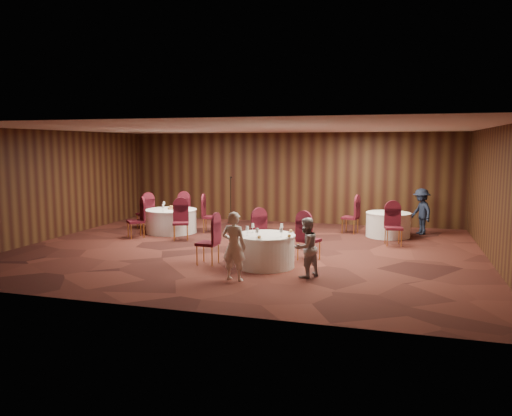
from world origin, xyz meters
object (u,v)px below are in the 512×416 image
(man_c, at_px, (421,211))
(table_right, at_px, (388,224))
(mic_stand, at_px, (231,209))
(table_left, at_px, (171,221))
(woman_a, at_px, (234,246))
(table_main, at_px, (265,250))
(woman_b, at_px, (306,247))

(man_c, bearing_deg, table_right, -83.16)
(mic_stand, relative_size, man_c, 1.16)
(table_left, relative_size, mic_stand, 0.98)
(woman_a, relative_size, man_c, 1.00)
(table_main, distance_m, man_c, 6.44)
(table_left, bearing_deg, mic_stand, 63.90)
(table_right, bearing_deg, man_c, 36.76)
(table_left, xyz_separation_m, mic_stand, (1.17, 2.38, 0.11))
(table_main, bearing_deg, man_c, 56.38)
(mic_stand, bearing_deg, woman_a, -70.26)
(table_main, bearing_deg, mic_stand, 116.10)
(mic_stand, xyz_separation_m, woman_a, (2.58, -7.18, 0.23))
(table_main, bearing_deg, table_left, 139.31)
(table_main, bearing_deg, table_right, 60.75)
(table_right, relative_size, woman_b, 1.05)
(woman_b, bearing_deg, man_c, -168.30)
(table_left, relative_size, woman_b, 1.28)
(mic_stand, height_order, woman_b, mic_stand)
(table_main, relative_size, table_right, 1.04)
(man_c, bearing_deg, woman_a, -59.85)
(table_left, bearing_deg, man_c, 13.99)
(table_left, xyz_separation_m, woman_a, (3.74, -4.80, 0.34))
(table_main, relative_size, woman_a, 0.97)
(table_right, height_order, man_c, man_c)
(table_main, distance_m, woman_a, 1.40)
(woman_b, bearing_deg, mic_stand, -114.54)
(table_main, xyz_separation_m, table_right, (2.60, 4.64, 0.00))
(table_left, height_order, woman_b, woman_b)
(woman_a, xyz_separation_m, woman_b, (1.36, 0.69, -0.08))
(table_main, xyz_separation_m, woman_a, (-0.29, -1.33, 0.34))
(table_left, height_order, table_right, same)
(mic_stand, distance_m, woman_b, 7.59)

